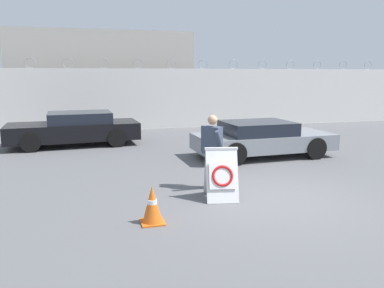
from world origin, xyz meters
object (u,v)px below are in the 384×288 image
(security_guard, at_px, (212,148))
(barricade_sign, at_px, (221,174))
(parked_car_front_coupe, at_px, (75,128))
(parked_car_rear_sedan, at_px, (262,138))
(traffic_cone_near, at_px, (152,205))

(security_guard, bearing_deg, barricade_sign, -41.66)
(barricade_sign, xyz_separation_m, parked_car_front_coupe, (-3.33, 7.23, 0.08))
(security_guard, distance_m, parked_car_rear_sedan, 3.93)
(traffic_cone_near, xyz_separation_m, parked_car_front_coupe, (-1.70, 8.21, 0.30))
(barricade_sign, relative_size, security_guard, 0.65)
(traffic_cone_near, height_order, parked_car_rear_sedan, parked_car_rear_sedan)
(barricade_sign, height_order, traffic_cone_near, barricade_sign)
(traffic_cone_near, xyz_separation_m, parked_car_rear_sedan, (4.27, 4.66, 0.25))
(parked_car_front_coupe, height_order, parked_car_rear_sedan, parked_car_front_coupe)
(traffic_cone_near, bearing_deg, parked_car_front_coupe, 101.69)
(traffic_cone_near, bearing_deg, security_guard, 46.31)
(security_guard, height_order, traffic_cone_near, security_guard)
(barricade_sign, distance_m, traffic_cone_near, 1.92)
(barricade_sign, height_order, parked_car_front_coupe, parked_car_front_coupe)
(parked_car_front_coupe, bearing_deg, parked_car_rear_sedan, 144.67)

